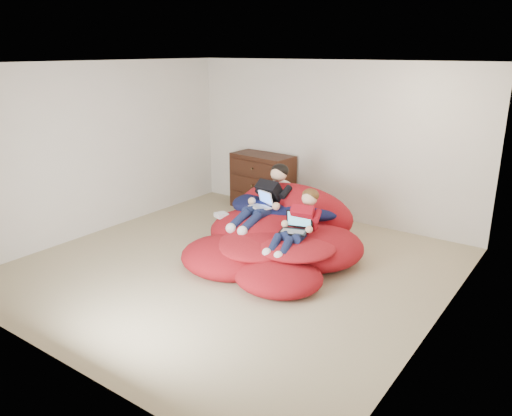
{
  "coord_description": "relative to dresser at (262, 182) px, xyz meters",
  "views": [
    {
      "loc": [
        3.61,
        -4.6,
        2.65
      ],
      "look_at": [
        0.06,
        0.38,
        0.7
      ],
      "focal_mm": 35.0,
      "sensor_mm": 36.0,
      "label": 1
    }
  ],
  "objects": [
    {
      "name": "dresser",
      "position": [
        0.0,
        0.0,
        0.0
      ],
      "size": [
        1.11,
        0.65,
        0.95
      ],
      "color": "black",
      "rests_on": "ground"
    },
    {
      "name": "power_adapter",
      "position": [
        0.46,
        -1.67,
        -0.06
      ],
      "size": [
        0.21,
        0.21,
        0.06
      ],
      "primitive_type": "cube",
      "rotation": [
        0.0,
        0.0,
        -0.4
      ],
      "color": "silver",
      "rests_on": "beanbag_pile"
    },
    {
      "name": "cream_pillow",
      "position": [
        0.78,
        -0.63,
        0.14
      ],
      "size": [
        0.45,
        0.29,
        0.29
      ],
      "primitive_type": "ellipsoid",
      "color": "beige",
      "rests_on": "beanbag_pile"
    },
    {
      "name": "laptop_white",
      "position": [
        0.99,
        -1.42,
        0.15
      ],
      "size": [
        0.34,
        0.35,
        0.21
      ],
      "color": "silver",
      "rests_on": "older_boy"
    },
    {
      "name": "younger_boy",
      "position": [
        1.76,
        -1.73,
        0.13
      ],
      "size": [
        0.37,
        1.02,
        0.66
      ],
      "color": "#A60E1D",
      "rests_on": "beanbag_pile"
    },
    {
      "name": "beanbag_pile",
      "position": [
        1.32,
        -1.54,
        -0.22
      ],
      "size": [
        2.24,
        2.36,
        0.88
      ],
      "color": "#AB131C",
      "rests_on": "ground"
    },
    {
      "name": "older_boy",
      "position": [
        0.99,
        -1.31,
        0.22
      ],
      "size": [
        0.37,
        1.21,
        0.76
      ],
      "color": "black",
      "rests_on": "beanbag_pile"
    },
    {
      "name": "laptop_black",
      "position": [
        1.76,
        -1.8,
        0.09
      ],
      "size": [
        0.38,
        0.37,
        0.24
      ],
      "color": "black",
      "rests_on": "younger_boy"
    },
    {
      "name": "room_shell",
      "position": [
        1.11,
        -2.22,
        -0.26
      ],
      "size": [
        5.1,
        5.1,
        2.77
      ],
      "color": "tan",
      "rests_on": "ground"
    }
  ]
}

